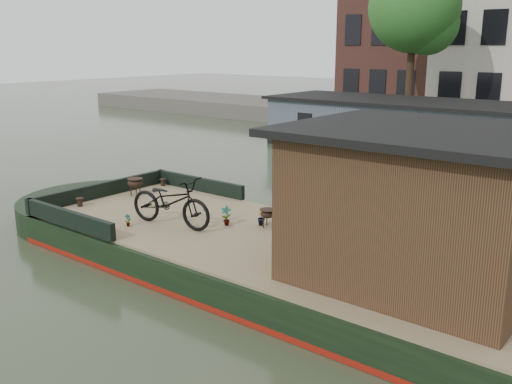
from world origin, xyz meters
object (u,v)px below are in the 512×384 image
Objects in this scene: bicycle at (171,201)px; dinghy at (312,154)px; brazier_rear at (135,187)px; potted_plant_a at (226,216)px; cabin at (419,204)px; brazier_front at (268,218)px.

dinghy is (-3.08, 9.99, -0.84)m from bicycle.
dinghy is (-0.56, 8.84, -0.54)m from brazier_rear.
potted_plant_a is 10.10m from dinghy.
cabin is 9.62× the size of potted_plant_a.
brazier_rear reaches higher than brazier_front.
bicycle is at bearing -141.08° from dinghy.
bicycle is 1.18m from potted_plant_a.
cabin is 10.56× the size of brazier_front.
brazier_rear is at bearing -179.69° from brazier_front.
dinghy is (-3.96, 9.28, -0.53)m from potted_plant_a.
dinghy is (-4.69, 8.81, -0.51)m from brazier_front.
brazier_front is at bearing -130.22° from dinghy.
brazier_front is 4.12m from brazier_rear.
cabin is at bearing -10.29° from brazier_front.
cabin is at bearing -4.56° from brazier_rear.
brazier_front is (-3.45, 0.63, -1.04)m from cabin.
brazier_rear is (-3.40, 0.44, 0.01)m from potted_plant_a.
brazier_rear is at bearing 57.43° from bicycle.
bicycle reaches higher than brazier_rear.
brazier_rear is (-2.52, 1.15, -0.30)m from bicycle.
cabin is 2.03× the size of bicycle.
potted_plant_a is 0.86m from brazier_front.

